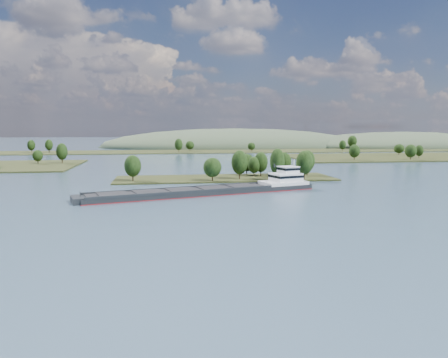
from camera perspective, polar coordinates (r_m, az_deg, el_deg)
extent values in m
plane|color=#3C5667|center=(142.80, 3.73, -2.81)|extent=(1800.00, 1800.00, 0.00)
cube|color=#252B13|center=(201.26, 0.15, 0.02)|extent=(100.00, 30.00, 1.20)
cylinder|color=black|center=(193.02, 6.95, 0.54)|extent=(0.50, 0.50, 4.56)
ellipsoid|color=black|center=(192.47, 6.97, 2.25)|extent=(6.57, 6.57, 11.72)
cylinder|color=black|center=(213.31, 2.97, 1.02)|extent=(0.50, 0.50, 3.37)
ellipsoid|color=black|center=(212.92, 2.98, 2.16)|extent=(7.70, 7.70, 8.66)
cylinder|color=black|center=(195.81, 2.04, 0.63)|extent=(0.50, 0.50, 4.22)
ellipsoid|color=black|center=(195.30, 2.05, 2.19)|extent=(7.47, 7.47, 10.86)
cylinder|color=black|center=(206.39, 3.95, 0.77)|extent=(0.50, 0.50, 3.06)
ellipsoid|color=black|center=(206.02, 3.96, 1.85)|extent=(6.06, 6.06, 7.87)
cylinder|color=black|center=(188.72, -1.53, 0.25)|extent=(0.50, 0.50, 3.31)
ellipsoid|color=black|center=(188.28, -1.53, 1.53)|extent=(7.96, 7.96, 8.51)
cylinder|color=black|center=(192.69, -11.81, 0.30)|extent=(0.50, 0.50, 3.67)
ellipsoid|color=black|center=(192.23, -11.85, 1.68)|extent=(7.30, 7.30, 9.44)
cylinder|color=black|center=(207.85, 4.83, 0.90)|extent=(0.50, 0.50, 3.76)
ellipsoid|color=black|center=(207.41, 4.84, 2.22)|extent=(6.64, 6.64, 9.66)
cylinder|color=black|center=(214.72, 10.81, 1.02)|extent=(0.50, 0.50, 3.96)
ellipsoid|color=black|center=(214.27, 10.84, 2.36)|extent=(7.27, 7.27, 10.17)
cylinder|color=black|center=(198.07, 10.43, 0.58)|extent=(0.50, 0.50, 4.19)
ellipsoid|color=black|center=(197.57, 10.47, 2.12)|extent=(7.66, 7.66, 10.78)
cylinder|color=black|center=(213.67, 7.82, 1.01)|extent=(0.50, 0.50, 3.63)
ellipsoid|color=black|center=(213.25, 7.84, 2.24)|extent=(7.16, 7.16, 9.34)
cylinder|color=black|center=(296.60, -20.38, 2.35)|extent=(0.50, 0.50, 4.18)
ellipsoid|color=black|center=(296.27, -20.42, 3.38)|extent=(7.13, 7.13, 10.74)
cylinder|color=black|center=(298.99, -23.13, 2.13)|extent=(0.50, 0.50, 2.83)
ellipsoid|color=black|center=(298.75, -23.16, 2.82)|extent=(6.36, 6.36, 7.27)
cylinder|color=black|center=(316.68, 16.65, 2.70)|extent=(0.50, 0.50, 3.57)
ellipsoid|color=black|center=(316.40, 16.68, 3.52)|extent=(7.53, 7.53, 9.18)
cylinder|color=black|center=(331.95, 23.16, 2.61)|extent=(0.50, 0.50, 3.58)
ellipsoid|color=black|center=(331.69, 23.20, 3.40)|extent=(8.12, 8.12, 9.20)
cylinder|color=black|center=(352.06, 24.11, 2.75)|extent=(0.50, 0.50, 3.20)
ellipsoid|color=black|center=(351.84, 24.15, 3.41)|extent=(6.00, 6.00, 8.24)
cylinder|color=black|center=(386.59, 21.88, 3.15)|extent=(0.50, 0.50, 2.97)
ellipsoid|color=black|center=(386.39, 21.90, 3.71)|extent=(8.40, 8.40, 7.65)
cube|color=#252B13|center=(419.36, -4.32, 3.56)|extent=(900.00, 60.00, 1.20)
cylinder|color=black|center=(433.18, -23.85, 3.43)|extent=(0.50, 0.50, 3.80)
ellipsoid|color=black|center=(432.97, -23.88, 4.07)|extent=(6.99, 6.99, 9.77)
cylinder|color=black|center=(434.29, 15.22, 3.76)|extent=(0.50, 0.50, 3.43)
ellipsoid|color=black|center=(434.10, 15.23, 4.33)|extent=(6.61, 6.61, 8.82)
cylinder|color=black|center=(421.64, -4.47, 3.88)|extent=(0.50, 0.50, 3.21)
ellipsoid|color=black|center=(421.45, -4.48, 4.43)|extent=(8.31, 8.31, 8.25)
cylinder|color=black|center=(478.47, 16.38, 4.06)|extent=(0.50, 0.50, 4.63)
ellipsoid|color=black|center=(478.25, 16.41, 4.76)|extent=(9.78, 9.78, 11.92)
cylinder|color=black|center=(425.42, -21.86, 3.48)|extent=(0.50, 0.50, 3.92)
ellipsoid|color=black|center=(425.20, -21.89, 4.15)|extent=(6.93, 6.93, 10.08)
cylinder|color=black|center=(414.99, 3.61, 3.81)|extent=(0.50, 0.50, 2.80)
ellipsoid|color=black|center=(414.81, 3.61, 4.30)|extent=(7.17, 7.17, 7.20)
cylinder|color=black|center=(399.52, -5.93, 3.76)|extent=(0.50, 0.50, 4.14)
ellipsoid|color=black|center=(399.28, -5.94, 4.52)|extent=(7.37, 7.37, 10.65)
ellipsoid|color=#384831|center=(567.66, 22.37, 3.92)|extent=(260.00, 140.00, 36.00)
ellipsoid|color=#384831|center=(525.87, 1.45, 4.24)|extent=(320.00, 160.00, 44.00)
cube|color=black|center=(155.63, -2.61, -1.80)|extent=(85.10, 34.55, 2.35)
cube|color=maroon|center=(155.70, -2.60, -1.98)|extent=(85.37, 34.81, 0.27)
cube|color=black|center=(157.32, -6.22, -1.19)|extent=(63.72, 19.23, 0.86)
cube|color=black|center=(147.53, -4.91, -1.71)|extent=(63.72, 19.23, 0.86)
cube|color=black|center=(152.44, -5.59, -1.50)|extent=(64.28, 27.45, 0.32)
cube|color=black|center=(146.42, -14.32, -1.90)|extent=(11.72, 11.14, 0.37)
cube|color=black|center=(148.97, -9.87, -1.64)|extent=(11.72, 11.14, 0.37)
cube|color=black|center=(152.39, -5.59, -1.38)|extent=(11.72, 11.14, 0.37)
cube|color=black|center=(156.62, -1.52, -1.13)|extent=(11.72, 11.14, 0.37)
cube|color=black|center=(161.59, 2.31, -0.88)|extent=(11.72, 11.14, 0.37)
cube|color=black|center=(145.03, -18.67, -2.62)|extent=(5.81, 10.14, 2.14)
cylinder|color=black|center=(144.92, -18.27, -2.02)|extent=(0.32, 0.32, 2.35)
cube|color=white|center=(170.58, 7.76, -0.48)|extent=(19.33, 14.71, 1.28)
cube|color=white|center=(170.90, 8.07, 0.25)|extent=(12.69, 11.24, 3.21)
cube|color=black|center=(170.85, 8.07, 0.40)|extent=(12.95, 11.51, 0.96)
cube|color=white|center=(171.19, 8.39, 1.19)|extent=(7.98, 7.98, 2.35)
cube|color=black|center=(171.15, 8.39, 1.34)|extent=(8.24, 8.24, 0.86)
cube|color=white|center=(171.07, 8.39, 1.62)|extent=(8.51, 8.51, 0.21)
cylinder|color=white|center=(172.44, 9.15, 2.08)|extent=(0.27, 0.27, 2.78)
cylinder|color=black|center=(171.47, 6.61, 1.73)|extent=(0.66, 0.66, 1.28)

